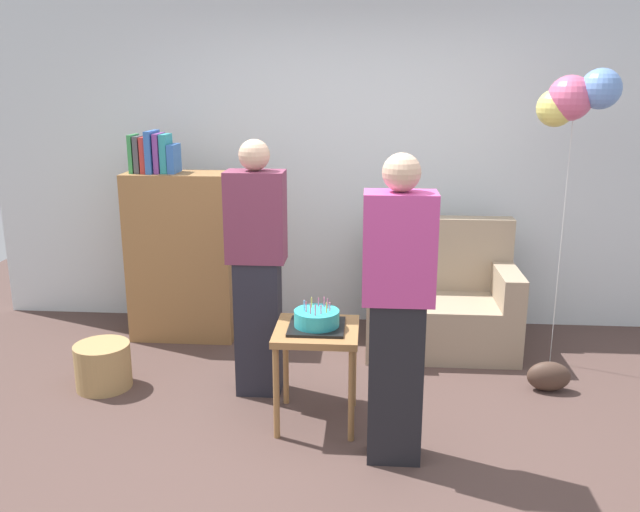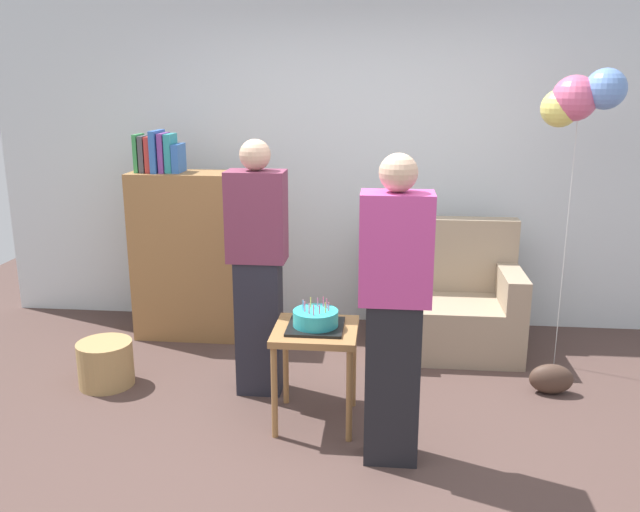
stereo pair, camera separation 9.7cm
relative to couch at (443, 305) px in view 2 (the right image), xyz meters
The scene contains 11 objects.
ground_plane 1.65m from the couch, 114.74° to the right, with size 8.00×8.00×0.00m, color #4C3833.
wall_back 1.35m from the couch, 139.03° to the left, with size 6.00×0.10×2.70m, color silver.
couch is the anchor object (origin of this frame).
bookshelf 2.02m from the couch, behind, with size 0.80×0.36×1.61m.
side_table 1.49m from the couch, 124.13° to the right, with size 0.48×0.48×0.59m.
birthday_cake 1.51m from the couch, 124.13° to the right, with size 0.32×0.32×0.17m.
person_blowing_candles 1.58m from the couch, 145.14° to the right, with size 0.36×0.22×1.63m.
person_holding_cake 1.71m from the couch, 103.82° to the right, with size 0.36×0.22×1.63m.
wicker_basket 2.44m from the couch, 158.69° to the right, with size 0.36×0.36×0.30m, color #A88451.
handbag 0.99m from the couch, 48.01° to the right, with size 0.28×0.14×0.20m, color #473328.
balloon_bunch 1.72m from the couch, 20.57° to the right, with size 0.50×0.33×2.04m.
Camera 2 is at (0.23, -3.31, 1.95)m, focal length 37.16 mm.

